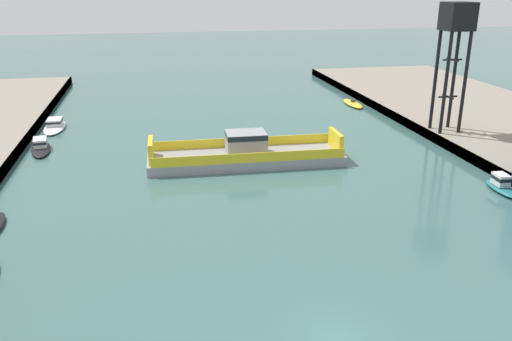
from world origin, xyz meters
TOP-DOWN VIEW (x-y plane):
  - ground_plane at (0.00, 0.00)m, footprint 400.00×400.00m
  - chain_ferry at (0.44, 32.53)m, footprint 22.60×6.85m
  - moored_boat_near_right at (-23.82, 42.41)m, footprint 3.28×7.65m
  - moored_boat_mid_left at (24.08, 19.10)m, footprint 2.03×5.11m
  - moored_boat_far_left at (23.64, 58.89)m, footprint 2.41×7.38m
  - moored_boat_far_right at (-23.71, 52.84)m, footprint 2.82×8.30m
  - crane_tower at (28.01, 37.18)m, footprint 3.42×3.42m

SIDE VIEW (x-z plane):
  - ground_plane at x=0.00m, z-range 0.00..0.00m
  - moored_boat_far_left at x=23.64m, z-range -0.24..0.79m
  - moored_boat_far_right at x=-23.71m, z-range -0.18..1.18m
  - moored_boat_near_right at x=-23.82m, z-range -0.18..1.26m
  - moored_boat_mid_left at x=24.08m, z-range -0.22..1.50m
  - chain_ferry at x=0.44m, z-range -0.75..2.99m
  - crane_tower at x=28.01m, z-range 5.98..22.25m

